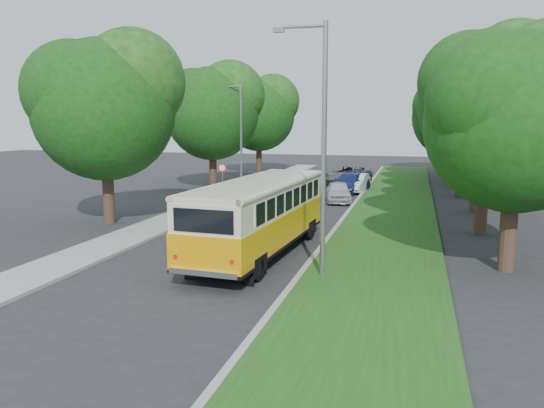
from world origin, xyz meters
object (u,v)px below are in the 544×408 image
(vintage_bus, at_px, (260,217))
(car_silver, at_px, (339,192))
(car_white, at_px, (356,183))
(car_grey, at_px, (347,175))
(lamppost_far, at_px, (240,134))
(lamppost_near, at_px, (321,142))
(car_blue, at_px, (350,183))

(vintage_bus, height_order, car_silver, vintage_bus)
(car_white, xyz_separation_m, car_grey, (-1.20, 4.46, 0.08))
(vintage_bus, xyz_separation_m, car_silver, (0.97, 14.01, -0.80))
(lamppost_far, relative_size, car_silver, 2.00)
(lamppost_near, bearing_deg, car_blue, 94.33)
(car_grey, bearing_deg, car_silver, -66.88)
(lamppost_far, relative_size, car_blue, 1.61)
(lamppost_far, height_order, car_blue, lamppost_far)
(lamppost_far, bearing_deg, car_blue, 20.11)
(car_grey, bearing_deg, car_blue, -61.53)
(car_white, height_order, car_blue, car_blue)
(lamppost_far, relative_size, car_white, 1.90)
(vintage_bus, xyz_separation_m, car_grey, (0.29, 23.58, -0.71))
(lamppost_near, distance_m, lamppost_far, 20.53)
(car_white, relative_size, car_grey, 0.75)
(vintage_bus, height_order, car_grey, vintage_bus)
(car_white, bearing_deg, vintage_bus, -89.22)
(car_white, bearing_deg, lamppost_near, -81.55)
(vintage_bus, relative_size, car_white, 2.46)
(vintage_bus, distance_m, car_blue, 18.77)
(car_silver, distance_m, car_blue, 4.71)
(car_silver, xyz_separation_m, car_white, (0.52, 5.11, 0.01))
(lamppost_near, height_order, vintage_bus, lamppost_near)
(vintage_bus, bearing_deg, lamppost_far, 114.98)
(car_silver, height_order, car_white, car_white)
(lamppost_far, xyz_separation_m, car_white, (7.70, 3.08, -3.46))
(lamppost_near, relative_size, car_grey, 1.52)
(lamppost_near, bearing_deg, lamppost_far, 115.71)
(car_blue, height_order, car_grey, car_grey)
(lamppost_near, xyz_separation_m, vintage_bus, (-2.70, 2.45, -2.93))
(vintage_bus, bearing_deg, car_silver, 89.87)
(lamppost_near, xyz_separation_m, car_blue, (-1.60, 21.17, -3.69))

